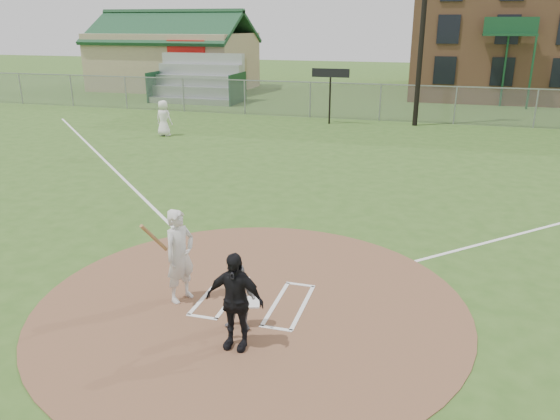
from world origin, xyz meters
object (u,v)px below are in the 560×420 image
(catcher, at_px, (240,298))
(umpire, at_px, (235,301))
(ondeck_player, at_px, (164,118))
(batter_at_plate, at_px, (180,255))
(home_plate, at_px, (248,302))

(catcher, xyz_separation_m, umpire, (0.11, -0.54, 0.24))
(ondeck_player, xyz_separation_m, batter_at_plate, (8.16, -14.92, 0.11))
(ondeck_player, bearing_deg, home_plate, 130.68)
(home_plate, relative_size, ondeck_player, 0.27)
(batter_at_plate, bearing_deg, umpire, -38.13)
(home_plate, bearing_deg, catcher, -78.38)
(umpire, bearing_deg, batter_at_plate, 142.64)
(umpire, bearing_deg, ondeck_player, 121.89)
(batter_at_plate, bearing_deg, ondeck_player, 118.68)
(home_plate, xyz_separation_m, batter_at_plate, (-1.31, -0.21, 0.93))
(home_plate, relative_size, umpire, 0.26)
(catcher, height_order, ondeck_player, ondeck_player)
(home_plate, distance_m, umpire, 1.72)
(catcher, relative_size, ondeck_player, 0.72)
(umpire, distance_m, batter_at_plate, 2.05)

